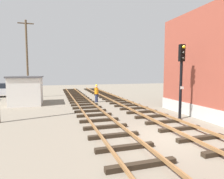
% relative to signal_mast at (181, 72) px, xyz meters
% --- Properties ---
extents(ground_plane, '(80.00, 80.00, 0.00)m').
position_rel_signal_mast_xyz_m(ground_plane, '(-3.08, -2.93, -3.12)').
color(ground_plane, slate).
extents(track_near_building, '(2.50, 54.54, 0.32)m').
position_rel_signal_mast_xyz_m(track_near_building, '(-1.65, -2.93, -2.99)').
color(track_near_building, '#2D2319').
rests_on(track_near_building, ground).
extents(track_centre, '(2.50, 54.54, 0.32)m').
position_rel_signal_mast_xyz_m(track_centre, '(-5.36, -2.93, -2.99)').
color(track_centre, '#2D2319').
rests_on(track_centre, ground).
extents(signal_mast, '(0.36, 0.40, 4.93)m').
position_rel_signal_mast_xyz_m(signal_mast, '(0.00, 0.00, 0.00)').
color(signal_mast, black).
rests_on(signal_mast, ground).
extents(control_hut, '(3.00, 3.80, 2.76)m').
position_rel_signal_mast_xyz_m(control_hut, '(-10.65, 9.42, -1.73)').
color(control_hut, silver).
rests_on(control_hut, ground).
extents(parked_car_white, '(4.20, 2.04, 1.76)m').
position_rel_signal_mast_xyz_m(parked_car_white, '(-13.87, 16.33, -2.22)').
color(parked_car_white, silver).
rests_on(parked_car_white, ground).
extents(utility_pole_far, '(1.80, 0.24, 9.37)m').
position_rel_signal_mast_xyz_m(utility_pole_far, '(-11.11, 14.65, 1.76)').
color(utility_pole_far, brown).
rests_on(utility_pole_far, ground).
extents(track_worker_foreground, '(0.40, 0.40, 1.87)m').
position_rel_signal_mast_xyz_m(track_worker_foreground, '(-3.82, 8.70, -2.19)').
color(track_worker_foreground, '#262D4C').
rests_on(track_worker_foreground, ground).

